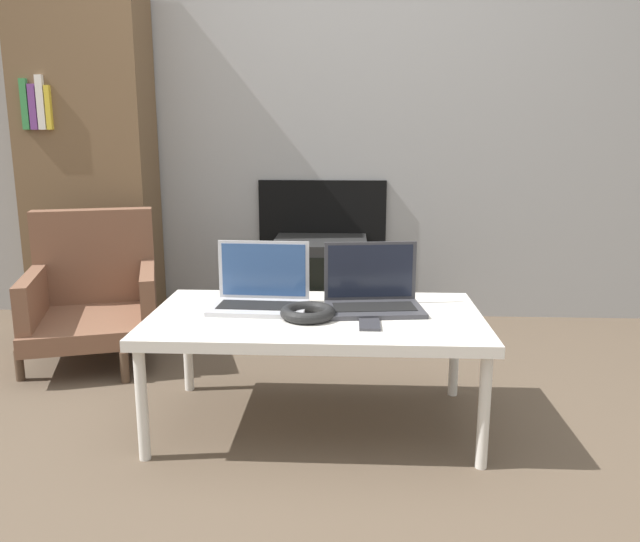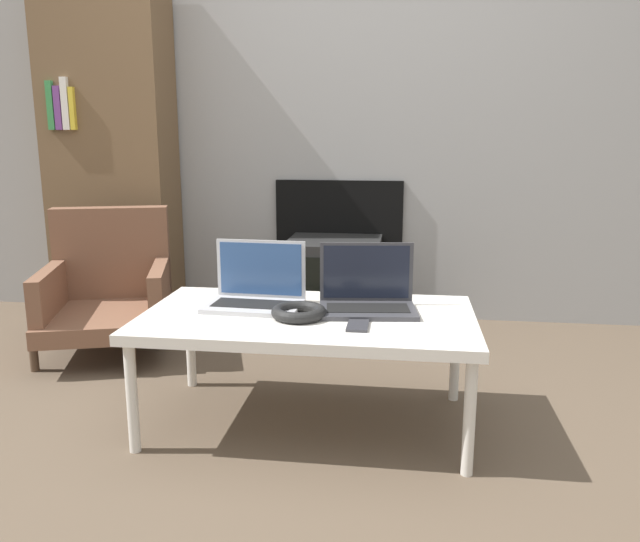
{
  "view_description": "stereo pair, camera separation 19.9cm",
  "coord_description": "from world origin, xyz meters",
  "views": [
    {
      "loc": [
        0.12,
        -1.65,
        0.99
      ],
      "look_at": [
        0.0,
        0.67,
        0.48
      ],
      "focal_mm": 35.0,
      "sensor_mm": 36.0,
      "label": 1
    },
    {
      "loc": [
        0.31,
        -1.63,
        0.99
      ],
      "look_at": [
        0.0,
        0.67,
        0.48
      ],
      "focal_mm": 35.0,
      "sensor_mm": 36.0,
      "label": 2
    }
  ],
  "objects": [
    {
      "name": "ground_plane",
      "position": [
        0.0,
        0.0,
        0.0
      ],
      "size": [
        14.0,
        14.0,
        0.0
      ],
      "primitive_type": "plane",
      "color": "brown"
    },
    {
      "name": "wall_back",
      "position": [
        -0.0,
        1.77,
        1.29
      ],
      "size": [
        7.0,
        0.08,
        2.6
      ],
      "color": "#999999",
      "rests_on": "ground_plane"
    },
    {
      "name": "table",
      "position": [
        0.0,
        0.37,
        0.37
      ],
      "size": [
        1.12,
        0.63,
        0.4
      ],
      "color": "silver",
      "rests_on": "ground_plane"
    },
    {
      "name": "laptop_left",
      "position": [
        -0.2,
        0.45,
        0.45
      ],
      "size": [
        0.34,
        0.23,
        0.22
      ],
      "rotation": [
        0.0,
        0.0,
        -0.05
      ],
      "color": "#B2B2B7",
      "rests_on": "table"
    },
    {
      "name": "laptop_right",
      "position": [
        0.19,
        0.45,
        0.45
      ],
      "size": [
        0.35,
        0.25,
        0.22
      ],
      "rotation": [
        0.0,
        0.0,
        0.12
      ],
      "color": "#38383D",
      "rests_on": "table"
    },
    {
      "name": "headphones",
      "position": [
        -0.02,
        0.32,
        0.42
      ],
      "size": [
        0.18,
        0.18,
        0.04
      ],
      "color": "black",
      "rests_on": "table"
    },
    {
      "name": "phone",
      "position": [
        0.18,
        0.26,
        0.4
      ],
      "size": [
        0.07,
        0.15,
        0.01
      ],
      "color": "#333338",
      "rests_on": "table"
    },
    {
      "name": "tv",
      "position": [
        -0.04,
        1.5,
        0.23
      ],
      "size": [
        0.47,
        0.45,
        0.47
      ],
      "color": "black",
      "rests_on": "ground_plane"
    },
    {
      "name": "armchair",
      "position": [
        -1.05,
        1.04,
        0.3
      ],
      "size": [
        0.7,
        0.74,
        0.65
      ],
      "rotation": [
        0.0,
        0.0,
        0.3
      ],
      "color": "brown",
      "rests_on": "ground_plane"
    },
    {
      "name": "bookshelf",
      "position": [
        -1.25,
        1.57,
        0.93
      ],
      "size": [
        0.65,
        0.32,
        1.85
      ],
      "color": "brown",
      "rests_on": "ground_plane"
    }
  ]
}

